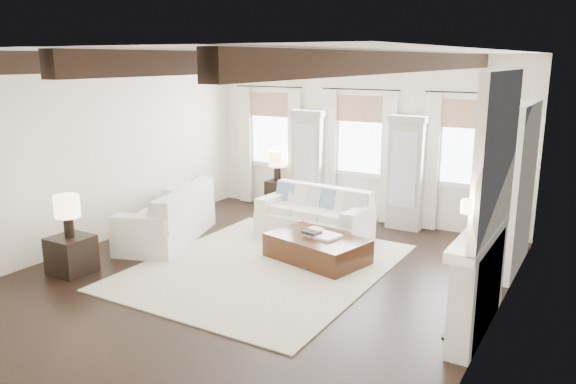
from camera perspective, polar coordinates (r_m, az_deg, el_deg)
The scene contains 15 objects.
ground at distance 8.28m, azimuth -3.35°, elevation -8.74°, with size 7.50×7.50×0.00m, color black.
room_shell at distance 8.16m, azimuth 4.38°, elevation 4.71°, with size 6.54×7.54×3.22m.
area_rug at distance 8.69m, azimuth -2.40°, elevation -7.54°, with size 3.42×4.19×0.02m, color beige.
sofa_back at distance 10.11m, azimuth 2.82°, elevation -2.46°, with size 2.08×1.05×0.87m.
sofa_left at distance 10.05m, azimuth -11.83°, elevation -2.68°, with size 1.65×2.41×0.95m.
ottoman at distance 8.89m, azimuth 2.98°, elevation -5.78°, with size 1.51×0.94×0.40m, color black.
tray at distance 8.84m, azimuth 3.60°, elevation -4.41°, with size 0.50×0.38×0.04m, color white.
book_lower at distance 8.85m, azimuth 2.43°, elevation -4.10°, with size 0.26×0.20×0.04m, color #262628.
book_upper at distance 8.90m, azimuth 2.83°, elevation -3.77°, with size 0.22×0.17×0.03m, color beige.
side_table_front at distance 8.97m, azimuth -21.14°, elevation -5.97°, with size 0.56×0.56×0.56m, color black.
lamp_front at distance 8.78m, azimuth -21.53°, elevation -1.58°, with size 0.37×0.37×0.63m.
side_table_back at distance 11.85m, azimuth -1.08°, elevation -0.30°, with size 0.41×0.41×0.62m, color black.
lamp_back at distance 11.70m, azimuth -1.09°, elevation 3.22°, with size 0.37×0.37×0.64m.
candlestick_near at distance 6.76m, azimuth 16.07°, elevation -11.78°, with size 0.15×0.15×0.73m.
candlestick_far at distance 7.35m, azimuth 17.49°, elevation -9.32°, with size 0.17×0.17×0.86m.
Camera 1 is at (4.31, -6.34, 3.12)m, focal length 35.00 mm.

